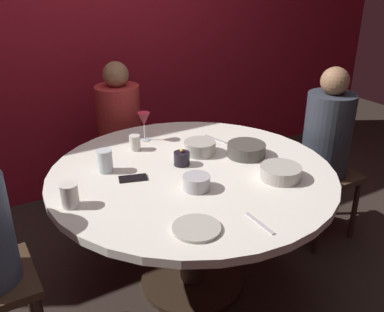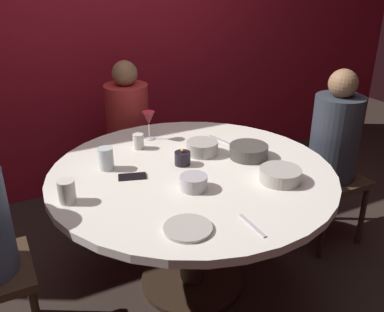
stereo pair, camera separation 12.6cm
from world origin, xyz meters
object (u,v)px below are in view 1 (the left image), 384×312
at_px(cup_by_right_diner, 135,143).
at_px(bowl_small_white, 246,150).
at_px(bowl_serving_large, 196,182).
at_px(bowl_sauce_side, 200,147).
at_px(candle_holder, 182,158).
at_px(seated_diner_right, 327,138).
at_px(wine_glass, 144,120).
at_px(cup_near_candle, 105,161).
at_px(cell_phone, 133,178).
at_px(dinner_plate, 197,228).
at_px(dining_table, 192,192).
at_px(bowl_salad_center, 281,172).
at_px(cup_by_left_diner, 70,195).
at_px(seated_diner_back, 119,121).

bearing_deg(cup_by_right_diner, bowl_small_white, -38.24).
bearing_deg(bowl_serving_large, bowl_sauce_side, 56.06).
bearing_deg(candle_holder, seated_diner_right, -4.68).
bearing_deg(wine_glass, bowl_sauce_side, -61.95).
distance_m(cup_near_candle, cup_by_right_diner, 0.31).
bearing_deg(cell_phone, candle_holder, 111.04).
bearing_deg(dinner_plate, dining_table, 61.17).
height_order(dining_table, wine_glass, wine_glass).
bearing_deg(bowl_serving_large, bowl_salad_center, -16.16).
distance_m(cell_phone, cup_by_right_diner, 0.37).
relative_size(dinner_plate, cup_by_left_diner, 1.87).
relative_size(dining_table, dinner_plate, 7.41).
bearing_deg(seated_diner_right, bowl_serving_large, 9.72).
height_order(seated_diner_back, bowl_serving_large, seated_diner_back).
xyz_separation_m(seated_diner_right, dinner_plate, (-1.27, -0.48, 0.03)).
bearing_deg(cup_by_right_diner, bowl_sauce_side, -38.54).
bearing_deg(bowl_serving_large, seated_diner_right, 9.72).
bearing_deg(bowl_small_white, cell_phone, 174.60).
bearing_deg(bowl_salad_center, seated_diner_back, 104.04).
relative_size(dining_table, bowl_serving_large, 11.24).
bearing_deg(cell_phone, dinner_plate, 21.66).
distance_m(seated_diner_back, cup_by_left_diner, 1.25).
distance_m(wine_glass, bowl_serving_large, 0.70).
bearing_deg(dining_table, candle_holder, 99.87).
height_order(bowl_serving_large, cup_near_candle, cup_near_candle).
height_order(seated_diner_back, seated_diner_right, seated_diner_right).
xyz_separation_m(dining_table, cell_phone, (-0.31, 0.06, 0.14)).
distance_m(cup_near_candle, cup_by_left_diner, 0.36).
relative_size(dinner_plate, cup_by_right_diner, 2.28).
distance_m(cell_phone, bowl_small_white, 0.67).
xyz_separation_m(wine_glass, dinner_plate, (-0.23, -0.99, -0.12)).
bearing_deg(bowl_serving_large, seated_diner_back, 85.94).
relative_size(wine_glass, bowl_small_white, 0.82).
relative_size(cup_by_left_diner, cup_by_right_diner, 1.22).
height_order(seated_diner_right, bowl_salad_center, seated_diner_right).
distance_m(seated_diner_back, bowl_small_white, 1.09).
distance_m(bowl_serving_large, bowl_sauce_side, 0.42).
height_order(dinner_plate, cup_by_left_diner, cup_by_left_diner).
bearing_deg(bowl_salad_center, seated_diner_right, 24.75).
bearing_deg(seated_diner_right, cup_by_right_diner, -19.01).
bearing_deg(dining_table, bowl_small_white, 0.07).
relative_size(bowl_salad_center, cup_by_right_diner, 2.34).
height_order(bowl_sauce_side, cup_by_right_diner, cup_by_right_diner).
xyz_separation_m(seated_diner_right, cup_by_left_diner, (-1.65, -0.04, 0.08)).
relative_size(bowl_small_white, bowl_sauce_side, 1.20).
height_order(dining_table, bowl_sauce_side, bowl_sauce_side).
distance_m(candle_holder, dinner_plate, 0.62).
height_order(wine_glass, dinner_plate, wine_glass).
xyz_separation_m(cell_phone, bowl_serving_large, (0.22, -0.25, 0.03)).
relative_size(dinner_plate, cup_near_candle, 1.69).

